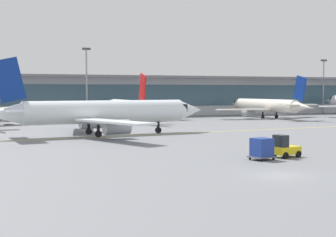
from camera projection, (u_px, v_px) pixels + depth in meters
ground_plane at (278, 175)px, 35.65m from camera, size 400.00×400.00×0.00m
taxiway_centreline_stripe at (110, 136)px, 65.56m from camera, size 109.51×11.04×0.01m
terminal_concourse at (75, 96)px, 113.37m from camera, size 194.35×11.00×9.60m
gate_airplane_2 at (126, 107)px, 97.89m from camera, size 26.00×27.86×9.26m
gate_airplane_3 at (266, 106)px, 108.31m from camera, size 25.63×27.69×9.17m
taxiing_regional_jet at (103, 113)px, 67.07m from camera, size 31.37×29.03×10.38m
baggage_tug at (285, 148)px, 45.06m from camera, size 2.85×2.10×2.10m
cargo_dolly_lead at (262, 148)px, 43.45m from camera, size 2.41×2.03×1.94m
apron_light_mast_1 at (87, 80)px, 105.13m from camera, size 1.80×0.36×15.24m
apron_light_mast_2 at (323, 84)px, 130.45m from camera, size 1.80×0.36×14.32m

